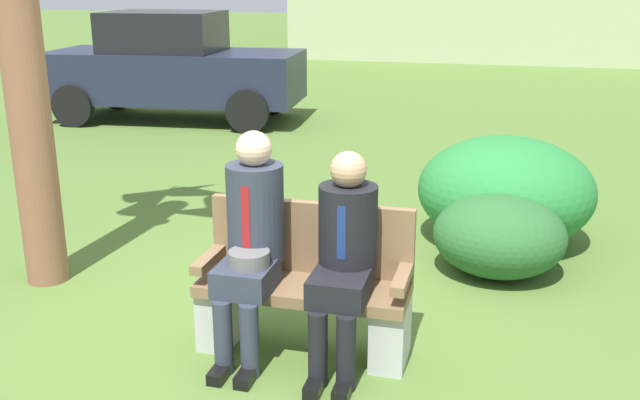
# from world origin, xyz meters

# --- Properties ---
(ground_plane) EXTENTS (80.00, 80.00, 0.00)m
(ground_plane) POSITION_xyz_m (0.00, 0.00, 0.00)
(ground_plane) COLOR #4F6D2E
(park_bench) EXTENTS (1.27, 0.44, 0.90)m
(park_bench) POSITION_xyz_m (0.22, -0.16, 0.39)
(park_bench) COLOR brown
(park_bench) RESTS_ON ground
(seated_man_left) EXTENTS (0.34, 0.72, 1.36)m
(seated_man_left) POSITION_xyz_m (-0.07, -0.27, 0.75)
(seated_man_left) COLOR #2D3342
(seated_man_left) RESTS_ON ground
(seated_man_right) EXTENTS (0.34, 0.72, 1.27)m
(seated_man_right) POSITION_xyz_m (0.49, -0.28, 0.71)
(seated_man_right) COLOR black
(seated_man_right) RESTS_ON ground
(shrub_near_bench) EXTENTS (1.00, 0.92, 0.63)m
(shrub_near_bench) POSITION_xyz_m (1.34, 1.33, 0.31)
(shrub_near_bench) COLOR #275C2C
(shrub_near_bench) RESTS_ON ground
(shrub_mid_lawn) EXTENTS (1.48, 1.35, 0.92)m
(shrub_mid_lawn) POSITION_xyz_m (1.37, 2.05, 0.46)
(shrub_mid_lawn) COLOR #267836
(shrub_mid_lawn) RESTS_ON ground
(parked_car_near) EXTENTS (4.02, 1.98, 1.68)m
(parked_car_near) POSITION_xyz_m (-3.77, 6.46, 0.84)
(parked_car_near) COLOR #1E2338
(parked_car_near) RESTS_ON ground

